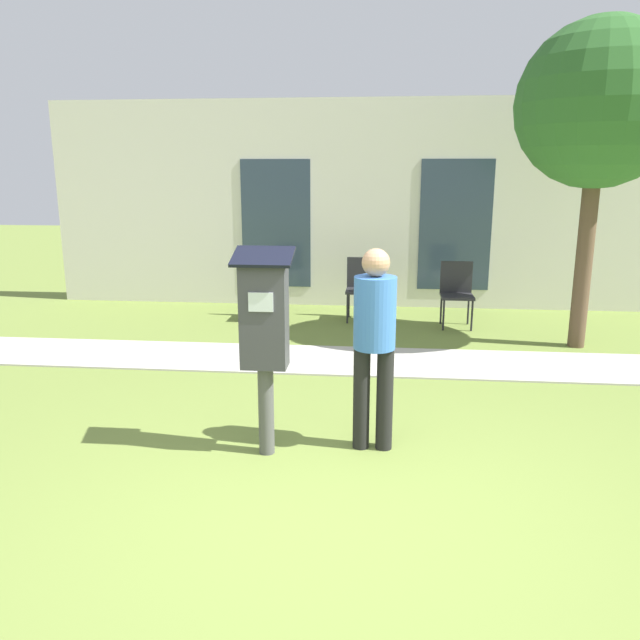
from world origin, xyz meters
name	(u,v)px	position (x,y,z in m)	size (l,w,h in m)	color
ground_plane	(330,517)	(0.00, 0.00, 0.00)	(40.00, 40.00, 0.00)	olive
sidewalk	(354,361)	(0.00, 3.30, 0.01)	(12.00, 1.10, 0.02)	#B7B2A8
building_facade	(365,205)	(0.00, 6.43, 1.60)	(10.00, 0.26, 3.20)	silver
parking_meter	(264,326)	(-0.57, 0.87, 1.02)	(0.44, 0.31, 1.59)	#4C4C4C
person_standing	(374,334)	(0.24, 1.05, 0.93)	(0.32, 0.32, 1.58)	black
outdoor_chair_left	(270,283)	(-1.32, 5.29, 0.53)	(0.44, 0.44, 0.90)	#262628
outdoor_chair_middle	(362,284)	(0.00, 5.41, 0.53)	(0.44, 0.44, 0.90)	#262628
outdoor_chair_right	(457,289)	(1.33, 5.13, 0.53)	(0.44, 0.44, 0.90)	#262628
tree	(600,106)	(2.71, 4.22, 2.84)	(1.90, 1.90, 3.82)	brown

